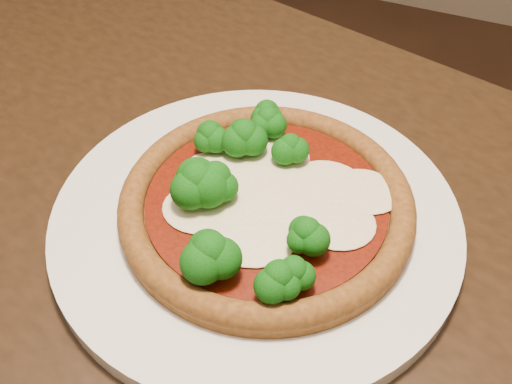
% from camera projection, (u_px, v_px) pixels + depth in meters
% --- Properties ---
extents(dining_table, '(1.34, 1.02, 0.75)m').
position_uv_depth(dining_table, '(264.00, 322.00, 0.56)').
color(dining_table, black).
rests_on(dining_table, floor).
extents(plate, '(0.36, 0.36, 0.02)m').
position_uv_depth(plate, '(256.00, 216.00, 0.51)').
color(plate, white).
rests_on(plate, dining_table).
extents(pizza, '(0.25, 0.25, 0.06)m').
position_uv_depth(pizza, '(262.00, 198.00, 0.49)').
color(pizza, brown).
rests_on(pizza, plate).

